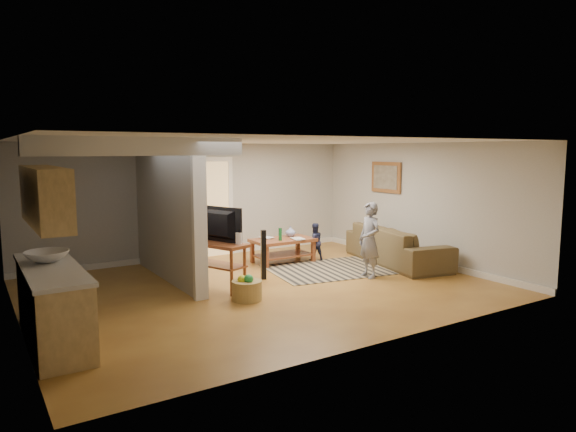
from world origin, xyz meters
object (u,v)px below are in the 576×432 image
object	(u,v)px
speaker_right	(163,243)
child	(369,277)
tv_console	(214,246)
toddler	(314,260)
speaker_left	(263,255)
sofa	(396,263)
toy_basket	(247,289)
coffee_table	(283,244)

from	to	relation	value
speaker_right	child	world-z (taller)	speaker_right
tv_console	child	xyz separation A→B (m)	(2.73, -0.83, -0.73)
toddler	speaker_left	bearing A→B (deg)	36.66
tv_console	speaker_left	size ratio (longest dim) A/B	1.50
sofa	toddler	distance (m)	1.73
tv_console	toy_basket	xyz separation A→B (m)	(0.13, -0.91, -0.56)
sofa	toddler	world-z (taller)	toddler
toddler	toy_basket	bearing A→B (deg)	46.18
child	tv_console	bearing A→B (deg)	-103.46
coffee_table	sofa	bearing A→B (deg)	-34.73
speaker_left	speaker_right	world-z (taller)	speaker_right
coffee_table	toddler	xyz separation A→B (m)	(0.65, -0.21, -0.39)
sofa	coffee_table	bearing A→B (deg)	66.82
speaker_right	toddler	bearing A→B (deg)	6.41
sofa	toy_basket	distance (m)	3.97
tv_console	speaker_right	xyz separation A→B (m)	(-0.27, 1.86, -0.21)
speaker_left	toy_basket	xyz separation A→B (m)	(-0.87, -1.01, -0.28)
tv_console	child	distance (m)	2.95
child	coffee_table	bearing A→B (deg)	-158.30
toy_basket	child	size ratio (longest dim) A/B	0.34
speaker_right	toy_basket	xyz separation A→B (m)	(0.40, -2.77, -0.35)
sofa	toy_basket	xyz separation A→B (m)	(-3.90, -0.70, 0.18)
coffee_table	tv_console	size ratio (longest dim) A/B	0.95
child	toddler	distance (m)	1.76
speaker_left	toddler	distance (m)	1.97
tv_console	toy_basket	world-z (taller)	tv_console
coffee_table	speaker_right	world-z (taller)	speaker_right
child	speaker_right	bearing A→B (deg)	-128.50
toddler	speaker_right	bearing A→B (deg)	-6.35
sofa	tv_console	world-z (taller)	tv_console
coffee_table	child	bearing A→B (deg)	-71.66
speaker_left	toy_basket	size ratio (longest dim) A/B	1.90
speaker_right	speaker_left	bearing A→B (deg)	-30.52
tv_console	toddler	world-z (taller)	tv_console
toy_basket	toddler	size ratio (longest dim) A/B	0.59
toddler	coffee_table	bearing A→B (deg)	-6.77
sofa	child	bearing A→B (deg)	126.74
tv_console	toy_basket	bearing A→B (deg)	-102.77
coffee_table	child	distance (m)	2.11
coffee_table	toddler	distance (m)	0.79
toy_basket	toddler	world-z (taller)	toy_basket
toy_basket	speaker_left	bearing A→B (deg)	49.04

